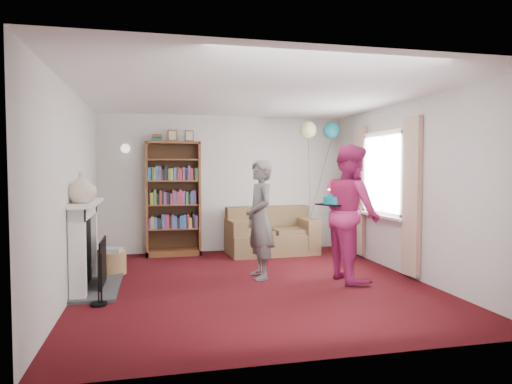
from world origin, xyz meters
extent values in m
plane|color=#34070E|center=(0.00, 0.00, 0.00)|extent=(5.00, 5.00, 0.00)
cube|color=silver|center=(0.00, 2.51, 1.25)|extent=(4.50, 0.02, 2.50)
cube|color=silver|center=(-2.26, 0.00, 1.25)|extent=(0.02, 5.00, 2.50)
cube|color=silver|center=(2.26, 0.00, 1.25)|extent=(0.02, 5.00, 2.50)
cube|color=white|center=(0.00, 0.00, 2.50)|extent=(4.50, 5.00, 0.01)
cube|color=#3F3F42|center=(-2.00, 0.20, 0.02)|extent=(0.55, 1.40, 0.04)
cube|color=white|center=(-2.15, -0.35, 0.53)|extent=(0.18, 0.14, 1.06)
cube|color=white|center=(-2.15, 0.75, 0.53)|extent=(0.18, 0.14, 1.06)
cube|color=white|center=(-2.15, 0.20, 1.00)|extent=(0.18, 1.24, 0.16)
cube|color=white|center=(-2.12, 0.20, 1.10)|extent=(0.28, 1.35, 0.05)
cube|color=black|center=(-2.17, 0.20, 0.48)|extent=(0.10, 0.80, 0.86)
cube|color=black|center=(-1.93, 0.20, 0.33)|extent=(0.02, 0.70, 0.60)
cylinder|color=black|center=(-1.90, -0.58, 0.32)|extent=(0.18, 0.18, 0.64)
cylinder|color=black|center=(-1.87, 1.00, 0.13)|extent=(0.26, 0.26, 0.26)
cube|color=white|center=(2.21, 0.60, 2.08)|extent=(0.08, 1.30, 0.08)
cube|color=white|center=(2.21, 0.60, 0.82)|extent=(0.08, 1.30, 0.08)
cube|color=white|center=(2.24, 0.60, 1.45)|extent=(0.01, 1.15, 1.20)
cube|color=white|center=(2.18, 0.60, 0.79)|extent=(0.14, 1.32, 0.04)
cube|color=beige|center=(2.20, -0.22, 1.15)|extent=(0.07, 0.38, 2.20)
cube|color=beige|center=(2.20, 1.42, 1.15)|extent=(0.07, 0.38, 2.20)
cylinder|color=gold|center=(-1.75, 2.45, 1.90)|extent=(0.04, 0.12, 0.04)
sphere|color=white|center=(-1.75, 2.36, 1.88)|extent=(0.16, 0.16, 0.16)
cube|color=#472B14|center=(-0.95, 2.46, 1.00)|extent=(0.95, 0.04, 2.00)
cube|color=brown|center=(-1.40, 2.27, 1.00)|extent=(0.04, 0.42, 2.00)
cube|color=brown|center=(-0.49, 2.27, 1.00)|extent=(0.04, 0.42, 2.00)
cube|color=brown|center=(-0.95, 2.27, 1.98)|extent=(0.95, 0.42, 0.04)
cube|color=brown|center=(-0.95, 2.27, 0.05)|extent=(0.95, 0.42, 0.10)
cube|color=brown|center=(-0.95, 2.27, 0.47)|extent=(0.87, 0.38, 0.03)
cube|color=brown|center=(-0.95, 2.27, 0.90)|extent=(0.87, 0.38, 0.02)
cube|color=brown|center=(-0.95, 2.27, 1.32)|extent=(0.87, 0.38, 0.02)
cube|color=brown|center=(-0.95, 2.27, 1.69)|extent=(0.87, 0.38, 0.02)
cube|color=maroon|center=(-1.21, 2.25, 2.06)|extent=(0.16, 0.22, 0.12)
cube|color=brown|center=(-0.95, 2.32, 2.11)|extent=(0.16, 0.02, 0.20)
cube|color=brown|center=(-0.65, 2.32, 2.11)|extent=(0.16, 0.02, 0.20)
cube|color=brown|center=(0.78, 2.00, 0.18)|extent=(1.57, 0.83, 0.37)
cube|color=brown|center=(0.78, 2.30, 0.51)|extent=(1.57, 0.24, 0.65)
cube|color=brown|center=(0.12, 2.00, 0.37)|extent=(0.24, 0.78, 0.51)
cube|color=brown|center=(1.45, 2.00, 0.37)|extent=(0.24, 0.78, 0.51)
cube|color=brown|center=(0.43, 1.92, 0.40)|extent=(0.66, 0.53, 0.12)
cube|color=brown|center=(1.13, 1.92, 0.40)|extent=(0.66, 0.53, 0.12)
cylinder|color=#936B44|center=(-1.90, 0.97, 0.16)|extent=(0.43, 0.43, 0.32)
cube|color=beige|center=(-1.90, 0.97, 0.35)|extent=(0.30, 0.24, 0.06)
imported|color=black|center=(0.16, 0.28, 0.83)|extent=(0.44, 0.63, 1.66)
imported|color=#AD225F|center=(1.35, -0.10, 0.93)|extent=(0.74, 0.93, 1.86)
cube|color=black|center=(1.14, -0.06, 1.04)|extent=(0.40, 0.40, 0.02)
cylinder|color=#0C7591|center=(1.14, -0.06, 1.10)|extent=(0.33, 0.33, 0.10)
cylinder|color=#0C7591|center=(1.14, -0.06, 1.16)|extent=(0.24, 0.24, 0.04)
cylinder|color=pink|center=(1.24, -0.06, 1.20)|extent=(0.01, 0.01, 0.09)
sphere|color=orange|center=(1.24, -0.06, 1.25)|extent=(0.02, 0.02, 0.02)
cylinder|color=pink|center=(1.24, -0.02, 1.20)|extent=(0.01, 0.01, 0.09)
sphere|color=orange|center=(1.24, -0.02, 1.25)|extent=(0.02, 0.02, 0.02)
cylinder|color=pink|center=(1.22, 0.01, 1.20)|extent=(0.01, 0.01, 0.09)
sphere|color=orange|center=(1.22, 0.01, 1.25)|extent=(0.02, 0.02, 0.02)
cylinder|color=pink|center=(1.19, 0.03, 1.20)|extent=(0.01, 0.01, 0.09)
sphere|color=orange|center=(1.19, 0.03, 1.25)|extent=(0.02, 0.02, 0.02)
cylinder|color=pink|center=(1.15, 0.04, 1.20)|extent=(0.01, 0.01, 0.09)
sphere|color=orange|center=(1.15, 0.04, 1.25)|extent=(0.02, 0.02, 0.02)
cylinder|color=pink|center=(1.12, 0.04, 1.20)|extent=(0.01, 0.01, 0.09)
sphere|color=orange|center=(1.12, 0.04, 1.25)|extent=(0.02, 0.02, 0.02)
cylinder|color=pink|center=(1.08, 0.02, 1.20)|extent=(0.01, 0.01, 0.09)
sphere|color=orange|center=(1.08, 0.02, 1.25)|extent=(0.02, 0.02, 0.02)
cylinder|color=pink|center=(1.06, 0.00, 1.20)|extent=(0.01, 0.01, 0.09)
sphere|color=orange|center=(1.06, 0.00, 1.25)|extent=(0.02, 0.02, 0.02)
cylinder|color=pink|center=(1.05, -0.04, 1.20)|extent=(0.01, 0.01, 0.09)
sphere|color=orange|center=(1.05, -0.04, 1.25)|extent=(0.02, 0.02, 0.02)
cylinder|color=pink|center=(1.05, -0.07, 1.20)|extent=(0.01, 0.01, 0.09)
sphere|color=orange|center=(1.05, -0.07, 1.25)|extent=(0.02, 0.02, 0.02)
cylinder|color=pink|center=(1.06, -0.11, 1.20)|extent=(0.01, 0.01, 0.09)
sphere|color=orange|center=(1.06, -0.11, 1.25)|extent=(0.02, 0.02, 0.02)
cylinder|color=pink|center=(1.08, -0.14, 1.20)|extent=(0.01, 0.01, 0.09)
sphere|color=orange|center=(1.08, -0.14, 1.25)|extent=(0.02, 0.02, 0.02)
cylinder|color=pink|center=(1.12, -0.15, 1.20)|extent=(0.01, 0.01, 0.09)
sphere|color=orange|center=(1.12, -0.15, 1.25)|extent=(0.02, 0.02, 0.02)
cylinder|color=pink|center=(1.15, -0.15, 1.20)|extent=(0.01, 0.01, 0.09)
sphere|color=orange|center=(1.15, -0.15, 1.25)|extent=(0.02, 0.02, 0.02)
cylinder|color=pink|center=(1.19, -0.14, 1.20)|extent=(0.01, 0.01, 0.09)
sphere|color=orange|center=(1.19, -0.14, 1.25)|extent=(0.02, 0.02, 0.02)
cylinder|color=pink|center=(1.22, -0.12, 1.20)|extent=(0.01, 0.01, 0.09)
sphere|color=orange|center=(1.22, -0.12, 1.25)|extent=(0.02, 0.02, 0.02)
cylinder|color=pink|center=(1.24, -0.09, 1.20)|extent=(0.01, 0.01, 0.09)
sphere|color=orange|center=(1.24, -0.09, 1.25)|extent=(0.02, 0.02, 0.02)
sphere|color=#3F3F3F|center=(1.45, 1.80, 0.65)|extent=(0.02, 0.02, 0.02)
sphere|color=teal|center=(1.85, 1.86, 2.22)|extent=(0.30, 0.30, 0.30)
sphere|color=#EDF495|center=(1.41, 1.86, 2.22)|extent=(0.30, 0.30, 0.30)
imported|color=beige|center=(-2.12, -0.15, 1.31)|extent=(0.41, 0.41, 0.36)
camera|label=1|loc=(-1.29, -5.88, 1.54)|focal=32.00mm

